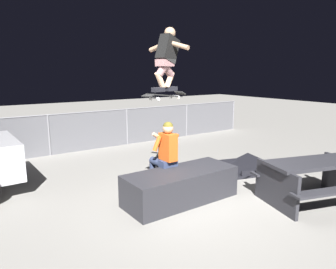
% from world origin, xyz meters
% --- Properties ---
extents(ground_plane, '(40.00, 40.00, 0.00)m').
position_xyz_m(ground_plane, '(0.00, 0.00, 0.00)').
color(ground_plane, gray).
extents(ledge_box_main, '(2.07, 0.84, 0.56)m').
position_xyz_m(ledge_box_main, '(-0.09, 0.17, 0.28)').
color(ledge_box_main, '#28282D').
rests_on(ledge_box_main, ground).
extents(person_sitting_on_ledge, '(0.59, 0.75, 1.39)m').
position_xyz_m(person_sitting_on_ledge, '(-0.12, 0.64, 0.79)').
color(person_sitting_on_ledge, '#2D3856').
rests_on(person_sitting_on_ledge, ground).
extents(skateboard, '(1.04, 0.47, 0.13)m').
position_xyz_m(skateboard, '(-0.11, 0.64, 1.86)').
color(skateboard, black).
extents(skater_airborne, '(0.64, 0.87, 1.12)m').
position_xyz_m(skater_airborne, '(-0.06, 0.65, 2.55)').
color(skater_airborne, black).
extents(kicker_ramp, '(1.20, 1.23, 0.37)m').
position_xyz_m(kicker_ramp, '(2.11, 0.71, 0.06)').
color(kicker_ramp, black).
rests_on(kicker_ramp, ground).
extents(picnic_table_back, '(2.02, 1.78, 0.75)m').
position_xyz_m(picnic_table_back, '(1.80, -1.19, 0.50)').
color(picnic_table_back, '#28282D').
rests_on(picnic_table_back, ground).
extents(fence_back, '(12.05, 0.05, 1.15)m').
position_xyz_m(fence_back, '(0.00, 4.72, 0.62)').
color(fence_back, slate).
rests_on(fence_back, ground).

